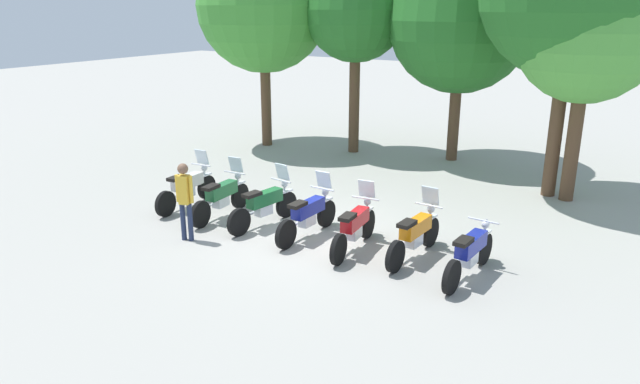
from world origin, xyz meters
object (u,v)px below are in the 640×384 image
object	(u,v)px
motorcycle_2	(265,204)
tree_0	(263,6)
motorcycle_1	(222,196)
motorcycle_6	(470,253)
tree_4	(588,32)
tree_2	(461,20)
motorcycle_3	(308,214)
motorcycle_0	(188,187)
tree_1	(356,10)
motorcycle_4	(355,226)
person_0	(185,196)
motorcycle_5	(415,234)

from	to	relation	value
motorcycle_2	tree_0	world-z (taller)	tree_0
motorcycle_1	motorcycle_6	distance (m)	6.12
tree_4	motorcycle_6	bearing A→B (deg)	-97.19
motorcycle_2	tree_2	world-z (taller)	tree_2
motorcycle_3	motorcycle_6	bearing A→B (deg)	-89.83
motorcycle_0	tree_1	xyz separation A→B (m)	(0.78, 7.35, 4.21)
motorcycle_6	tree_1	distance (m)	10.87
tree_2	tree_0	bearing A→B (deg)	-167.15
motorcycle_4	tree_2	xyz separation A→B (m)	(-0.81, 8.27, 3.92)
motorcycle_1	tree_0	bearing A→B (deg)	24.82
motorcycle_4	motorcycle_6	size ratio (longest dim) A/B	1.00
person_0	tree_0	world-z (taller)	tree_0
motorcycle_1	tree_2	world-z (taller)	tree_2
motorcycle_0	tree_2	world-z (taller)	tree_2
tree_0	motorcycle_6	bearing A→B (deg)	-34.93
motorcycle_0	motorcycle_4	distance (m)	4.90
tree_2	tree_4	bearing A→B (deg)	-31.41
motorcycle_3	motorcycle_6	distance (m)	3.67
tree_4	motorcycle_4	bearing A→B (deg)	-118.72
tree_1	tree_4	xyz separation A→B (m)	(7.31, -1.71, -0.45)
motorcycle_6	person_0	distance (m)	6.00
motorcycle_2	motorcycle_5	xyz separation A→B (m)	(3.67, 0.13, 0.00)
motorcycle_5	tree_4	world-z (taller)	tree_4
tree_2	tree_1	bearing A→B (deg)	-167.53
tree_1	tree_2	bearing A→B (deg)	12.47
tree_2	tree_4	distance (m)	4.69
tree_0	tree_2	bearing A→B (deg)	12.85
motorcycle_4	motorcycle_2	bearing A→B (deg)	81.20
motorcycle_4	motorcycle_3	bearing A→B (deg)	79.78
motorcycle_3	tree_1	distance (m)	9.02
person_0	tree_0	xyz separation A→B (m)	(-3.95, 8.24, 3.85)
motorcycle_6	tree_1	bearing A→B (deg)	45.35
tree_0	tree_1	world-z (taller)	tree_0
motorcycle_2	tree_2	xyz separation A→B (m)	(1.63, 8.13, 3.92)
tree_2	tree_4	xyz separation A→B (m)	(4.00, -2.44, -0.16)
tree_4	motorcycle_0	bearing A→B (deg)	-145.11
motorcycle_4	tree_2	bearing A→B (deg)	0.17
tree_0	motorcycle_5	bearing A→B (deg)	-37.36
motorcycle_1	motorcycle_4	distance (m)	3.67
motorcycle_1	person_0	world-z (taller)	person_0
motorcycle_4	motorcycle_6	bearing A→B (deg)	-96.03
motorcycle_6	motorcycle_3	bearing A→B (deg)	92.39
motorcycle_3	person_0	distance (m)	2.69
tree_1	motorcycle_3	bearing A→B (deg)	-68.73
motorcycle_1	tree_4	bearing A→B (deg)	-53.65
motorcycle_5	person_0	bearing A→B (deg)	114.53
motorcycle_0	tree_2	size ratio (longest dim) A/B	0.33
tree_1	tree_4	world-z (taller)	tree_1
motorcycle_5	tree_0	bearing A→B (deg)	56.58
motorcycle_3	motorcycle_5	bearing A→B (deg)	-83.84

